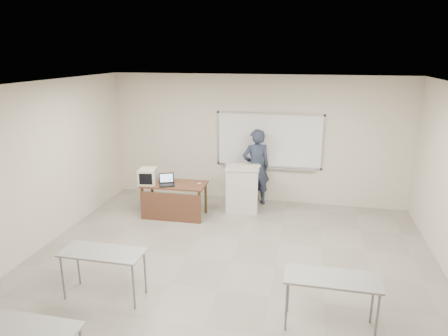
% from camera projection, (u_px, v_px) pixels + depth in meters
% --- Properties ---
extents(floor, '(7.00, 8.00, 0.01)m').
position_uv_depth(floor, '(219.00, 290.00, 6.07)').
color(floor, gray).
rests_on(floor, ground).
extents(whiteboard, '(2.48, 0.10, 1.31)m').
position_uv_depth(whiteboard, '(269.00, 141.00, 9.31)').
color(whiteboard, white).
rests_on(whiteboard, floor).
extents(student_desks, '(4.40, 2.20, 0.73)m').
position_uv_depth(student_desks, '(192.00, 305.00, 4.61)').
color(student_desks, gray).
rests_on(student_desks, floor).
extents(instructor_desk, '(1.38, 0.69, 0.75)m').
position_uv_depth(instructor_desk, '(173.00, 194.00, 8.58)').
color(instructor_desk, brown).
rests_on(instructor_desk, floor).
extents(podium, '(0.74, 0.54, 1.04)m').
position_uv_depth(podium, '(242.00, 189.00, 8.96)').
color(podium, '#B6B5AD').
rests_on(podium, floor).
extents(crt_monitor, '(0.36, 0.41, 0.34)m').
position_uv_depth(crt_monitor, '(148.00, 176.00, 8.57)').
color(crt_monitor, beige).
rests_on(crt_monitor, instructor_desk).
extents(laptop, '(0.32, 0.29, 0.23)m').
position_uv_depth(laptop, '(168.00, 182.00, 8.51)').
color(laptop, black).
rests_on(laptop, instructor_desk).
extents(mouse, '(0.11, 0.09, 0.03)m').
position_uv_depth(mouse, '(199.00, 184.00, 8.55)').
color(mouse, '#ABACB4').
rests_on(mouse, instructor_desk).
extents(keyboard, '(0.50, 0.25, 0.03)m').
position_uv_depth(keyboard, '(250.00, 166.00, 8.86)').
color(keyboard, beige).
rests_on(keyboard, podium).
extents(presenter, '(0.78, 0.67, 1.81)m').
position_uv_depth(presenter, '(256.00, 167.00, 9.26)').
color(presenter, black).
rests_on(presenter, floor).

